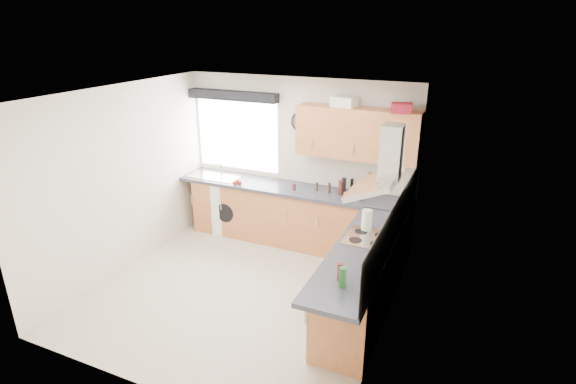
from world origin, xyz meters
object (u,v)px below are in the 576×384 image
at_px(oven, 366,276).
at_px(upper_cabinets, 357,133).
at_px(washing_machine, 234,206).
at_px(extractor_hood, 383,168).

xyz_separation_m(oven, upper_cabinets, (-0.55, 1.32, 1.38)).
relative_size(oven, washing_machine, 1.00).
bearing_deg(extractor_hood, washing_machine, 154.86).
xyz_separation_m(extractor_hood, washing_machine, (-2.60, 1.22, -1.34)).
bearing_deg(oven, washing_machine, 153.99).
distance_m(oven, extractor_hood, 1.35).
relative_size(upper_cabinets, washing_machine, 1.99).
relative_size(oven, extractor_hood, 1.09).
distance_m(oven, washing_machine, 2.78).
xyz_separation_m(oven, extractor_hood, (0.10, -0.00, 1.34)).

